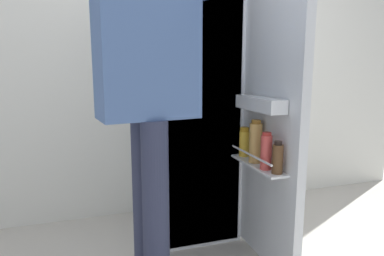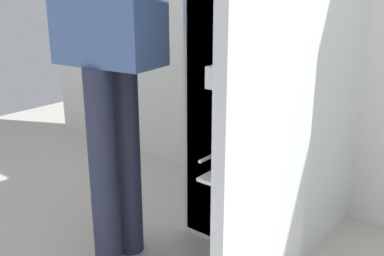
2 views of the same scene
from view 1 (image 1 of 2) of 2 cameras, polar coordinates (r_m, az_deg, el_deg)
The scene contains 3 objects.
kitchen_wall at distance 2.64m, azimuth -4.04°, elevation 12.28°, with size 4.40×0.10×2.43m, color silver.
refrigerator at distance 2.24m, azimuth -0.74°, elevation 4.34°, with size 0.64×1.23×1.78m.
person at distance 1.51m, azimuth -7.18°, elevation 8.95°, with size 0.64×0.72×1.78m.
Camera 1 is at (-0.63, -1.60, 1.11)m, focal length 31.55 mm.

